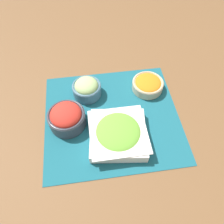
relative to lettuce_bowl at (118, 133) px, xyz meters
name	(u,v)px	position (x,y,z in m)	size (l,w,h in m)	color
ground_plane	(112,117)	(-0.01, 0.09, -0.03)	(3.00, 3.00, 0.00)	brown
placemat	(112,117)	(-0.01, 0.09, -0.03)	(0.51, 0.47, 0.00)	#195B6B
lettuce_bowl	(118,133)	(0.00, 0.00, 0.00)	(0.22, 0.22, 0.06)	white
tomato_bowl	(67,117)	(-0.18, 0.09, 0.01)	(0.14, 0.14, 0.09)	#333842
carrot_bowl	(148,84)	(0.16, 0.22, 0.00)	(0.13, 0.13, 0.05)	#C6B28E
cucumber_bowl	(87,88)	(-0.09, 0.22, 0.01)	(0.12, 0.12, 0.07)	slate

